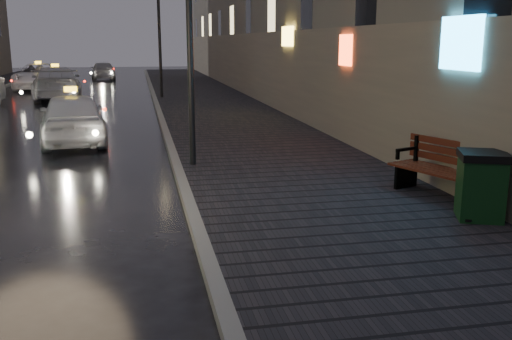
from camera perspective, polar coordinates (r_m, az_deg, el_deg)
The scene contains 11 objects.
ground at distance 7.08m, azimuth -16.81°, elevation -11.40°, with size 120.00×120.00×0.00m, color black.
sidewalk at distance 27.77m, azimuth -5.05°, elevation 7.03°, with size 4.60×58.00×0.15m, color black.
curb at distance 27.60m, azimuth -10.04°, elevation 6.85°, with size 0.20×58.00×0.15m, color slate.
lamp_near at distance 12.52m, azimuth -6.70°, elevation 15.69°, with size 0.36×0.36×5.28m.
lamp_far at distance 28.48m, azimuth -9.66°, elevation 13.92°, with size 0.36×0.36×5.28m.
bench at distance 10.51m, azimuth 18.34°, elevation 0.10°, with size 1.31×2.05×0.99m.
trash_bin at distance 9.37m, azimuth 21.57°, elevation -1.40°, with size 0.90×0.90×1.05m.
taxi_near at distance 16.85m, azimuth -17.87°, elevation 4.99°, with size 1.72×4.28×1.46m, color white.
taxi_mid at distance 29.98m, azimuth -19.34°, elevation 8.19°, with size 2.26×5.55×1.61m, color silver.
taxi_far at distance 36.98m, azimuth -20.86°, elevation 8.74°, with size 2.53×5.48×1.52m, color white.
car_far at distance 44.55m, azimuth -15.05°, elevation 9.59°, with size 1.62×4.04×1.37m, color #9B9BA3.
Camera 1 is at (0.72, -6.45, 2.84)m, focal length 40.00 mm.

